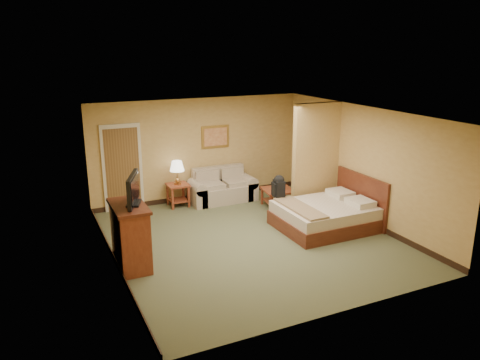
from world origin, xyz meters
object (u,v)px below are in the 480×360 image
coffee_table (278,194)px  bed (328,214)px  dresser (130,236)px  loveseat (222,190)px

coffee_table → bed: size_ratio=0.40×
coffee_table → dresser: dresser is taller
dresser → bed: dresser is taller
loveseat → dresser: 4.00m
loveseat → coffee_table: 1.47m
coffee_table → bed: (0.31, -1.65, -0.03)m
loveseat → dresser: bearing=-137.1°
dresser → coffee_table: bearing=23.0°
dresser → loveseat: bearing=42.9°
coffee_table → loveseat: bearing=136.0°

